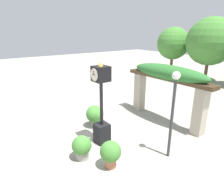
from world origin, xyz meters
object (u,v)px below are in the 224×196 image
at_px(potted_plant_near_left, 95,115).
at_px(potted_plant_far_left, 82,147).
at_px(pedestal_clock, 101,107).
at_px(lamp_post, 173,103).
at_px(potted_plant_near_right, 111,153).

relative_size(potted_plant_near_left, potted_plant_far_left, 1.20).
distance_m(potted_plant_near_left, potted_plant_far_left, 2.50).
bearing_deg(potted_plant_far_left, potted_plant_near_left, 137.71).
distance_m(pedestal_clock, potted_plant_far_left, 1.64).
bearing_deg(lamp_post, pedestal_clock, -147.91).
height_order(pedestal_clock, potted_plant_near_left, pedestal_clock).
bearing_deg(potted_plant_far_left, potted_plant_near_right, 28.75).
distance_m(potted_plant_near_right, potted_plant_far_left, 1.11).
bearing_deg(potted_plant_far_left, lamp_post, 56.06).
relative_size(pedestal_clock, lamp_post, 1.05).
xyz_separation_m(potted_plant_near_right, potted_plant_far_left, (-0.97, -0.53, -0.07)).
bearing_deg(potted_plant_near_left, potted_plant_near_right, -22.11).
bearing_deg(potted_plant_near_right, lamp_post, 69.75).
distance_m(potted_plant_near_left, lamp_post, 3.94).
relative_size(pedestal_clock, potted_plant_far_left, 3.77).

